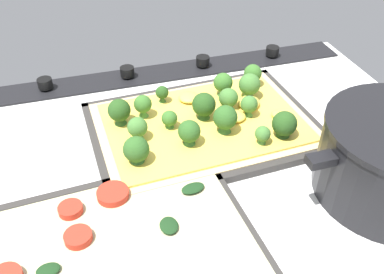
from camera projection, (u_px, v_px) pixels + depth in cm
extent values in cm
cube|color=white|center=(213.00, 174.00, 65.30)|extent=(79.08, 67.08, 3.00)
cube|color=black|center=(166.00, 72.00, 86.81)|extent=(75.92, 7.00, 0.80)
cylinder|color=black|center=(272.00, 51.00, 91.35)|extent=(2.80, 2.80, 1.80)
cylinder|color=black|center=(203.00, 61.00, 87.79)|extent=(2.80, 2.80, 1.80)
cylinder|color=black|center=(127.00, 71.00, 84.23)|extent=(2.80, 2.80, 1.80)
cylinder|color=black|center=(45.00, 83.00, 80.67)|extent=(2.80, 2.80, 1.80)
cube|color=#33302D|center=(204.00, 129.00, 71.57)|extent=(38.46, 28.53, 0.50)
cube|color=#33302D|center=(180.00, 90.00, 80.74)|extent=(37.10, 3.18, 1.30)
cube|color=#33302D|center=(235.00, 176.00, 61.91)|extent=(37.10, 3.18, 1.30)
cube|color=#33302D|center=(297.00, 107.00, 76.08)|extent=(2.62, 26.61, 1.30)
cube|color=#33302D|center=(97.00, 150.00, 66.57)|extent=(2.62, 26.61, 1.30)
cube|color=#D3B77F|center=(204.00, 126.00, 71.11)|extent=(35.93, 26.01, 1.00)
cube|color=#EDC64C|center=(204.00, 122.00, 70.68)|extent=(33.03, 23.44, 0.40)
cone|color=#68AD54|center=(248.00, 112.00, 71.56)|extent=(1.60, 1.60, 1.18)
sphere|color=#427533|center=(249.00, 104.00, 70.52)|extent=(2.92, 2.92, 2.92)
cone|color=#427635|center=(204.00, 115.00, 71.07)|extent=(2.17, 2.17, 1.14)
sphere|color=#264C1C|center=(204.00, 104.00, 69.81)|extent=(3.95, 3.95, 3.95)
cone|color=#5B9F46|center=(223.00, 92.00, 76.61)|extent=(1.90, 1.90, 1.32)
sphere|color=#386B28|center=(223.00, 82.00, 75.40)|extent=(3.46, 3.46, 3.46)
cone|color=#68AD54|center=(262.00, 141.00, 65.78)|extent=(1.36, 1.36, 0.86)
sphere|color=#427533|center=(263.00, 134.00, 64.95)|extent=(2.46, 2.46, 2.46)
cone|color=#68AD54|center=(249.00, 94.00, 76.05)|extent=(2.13, 2.13, 1.22)
sphere|color=#427533|center=(250.00, 84.00, 74.78)|extent=(3.87, 3.87, 3.87)
cone|color=#68AD54|center=(138.00, 136.00, 66.55)|extent=(1.75, 1.75, 1.07)
sphere|color=#427533|center=(137.00, 127.00, 65.48)|extent=(3.18, 3.18, 3.18)
cone|color=#427635|center=(283.00, 133.00, 67.25)|extent=(2.18, 2.18, 0.86)
sphere|color=#264C1C|center=(285.00, 124.00, 66.07)|extent=(3.97, 3.97, 3.97)
cone|color=#4D8B3F|center=(137.00, 159.00, 62.40)|extent=(2.14, 2.14, 0.80)
sphere|color=#2D5B23|center=(136.00, 149.00, 61.25)|extent=(3.89, 3.89, 3.89)
cone|color=#5B9F46|center=(170.00, 125.00, 69.03)|extent=(1.42, 1.42, 0.80)
sphere|color=#386B28|center=(169.00, 118.00, 68.18)|extent=(2.58, 2.58, 2.58)
cone|color=#5B9F46|center=(144.00, 113.00, 71.35)|extent=(1.66, 1.66, 1.32)
sphere|color=#386B28|center=(143.00, 104.00, 70.25)|extent=(3.02, 3.02, 3.02)
cone|color=#427635|center=(120.00, 120.00, 69.72)|extent=(2.05, 2.05, 1.24)
sphere|color=#264C1C|center=(119.00, 110.00, 68.48)|extent=(3.72, 3.72, 3.72)
cone|color=#68AD54|center=(228.00, 106.00, 73.45)|extent=(1.85, 1.85, 0.83)
sphere|color=#427533|center=(228.00, 98.00, 72.41)|extent=(3.36, 3.36, 3.36)
cone|color=#5B9F46|center=(252.00, 82.00, 79.38)|extent=(1.83, 1.83, 1.25)
sphere|color=#386B28|center=(253.00, 73.00, 78.22)|extent=(3.33, 3.33, 3.33)
cone|color=#427635|center=(162.00, 99.00, 74.95)|extent=(1.27, 1.27, 1.05)
sphere|color=#264C1C|center=(162.00, 92.00, 74.10)|extent=(2.31, 2.31, 2.31)
cone|color=#4D8B3F|center=(225.00, 128.00, 67.99)|extent=(2.15, 2.15, 1.30)
sphere|color=#2D5B23|center=(225.00, 117.00, 66.69)|extent=(3.90, 3.90, 3.90)
cone|color=#4D8B3F|center=(189.00, 141.00, 65.57)|extent=(1.93, 1.93, 1.09)
sphere|color=#2D5B23|center=(189.00, 131.00, 64.43)|extent=(3.50, 3.50, 3.50)
ellipsoid|color=#EDC64C|center=(235.00, 116.00, 70.79)|extent=(4.55, 4.47, 1.24)
ellipsoid|color=#EDC64C|center=(189.00, 97.00, 75.36)|extent=(3.73, 3.83, 1.29)
ellipsoid|color=#EDC64C|center=(280.00, 115.00, 71.29)|extent=(3.84, 3.94, 1.05)
ellipsoid|color=#EDC64C|center=(249.00, 103.00, 73.84)|extent=(5.41, 5.61, 1.51)
cube|color=#33302D|center=(110.00, 255.00, 51.43)|extent=(38.22, 26.91, 0.50)
cube|color=#33302D|center=(92.00, 189.00, 59.74)|extent=(36.60, 3.76, 1.30)
cube|color=#33302D|center=(241.00, 214.00, 56.10)|extent=(2.91, 24.43, 1.30)
cube|color=tan|center=(109.00, 252.00, 51.00)|extent=(35.66, 24.35, 0.90)
cylinder|color=red|center=(113.00, 194.00, 57.32)|extent=(4.35, 4.35, 1.00)
cylinder|color=red|center=(78.00, 237.00, 51.58)|extent=(3.45, 3.45, 1.00)
cylinder|color=red|center=(70.00, 209.00, 55.13)|extent=(3.20, 3.20, 1.00)
ellipsoid|color=#193819|center=(169.00, 225.00, 53.13)|extent=(2.42, 2.99, 0.60)
ellipsoid|color=#193819|center=(48.00, 270.00, 48.02)|extent=(2.81, 2.04, 0.60)
ellipsoid|color=#193819|center=(193.00, 188.00, 58.32)|extent=(3.65, 2.56, 0.60)
cube|color=black|center=(321.00, 160.00, 52.49)|extent=(3.60, 2.00, 1.20)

